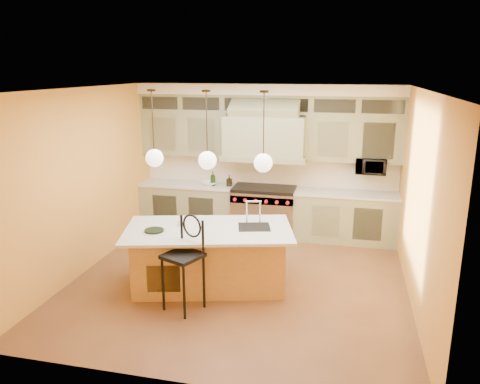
% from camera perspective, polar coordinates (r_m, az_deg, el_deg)
% --- Properties ---
extents(floor, '(5.00, 5.00, 0.00)m').
position_cam_1_polar(floor, '(7.36, -0.11, -10.73)').
color(floor, brown).
rests_on(floor, ground).
extents(ceiling, '(5.00, 5.00, 0.00)m').
position_cam_1_polar(ceiling, '(6.64, -0.13, 12.46)').
color(ceiling, white).
rests_on(ceiling, wall_back).
extents(wall_back, '(5.00, 0.00, 5.00)m').
position_cam_1_polar(wall_back, '(9.25, 3.42, 4.06)').
color(wall_back, gold).
rests_on(wall_back, ground).
extents(wall_front, '(5.00, 0.00, 5.00)m').
position_cam_1_polar(wall_front, '(4.58, -7.32, -7.44)').
color(wall_front, gold).
rests_on(wall_front, ground).
extents(wall_left, '(0.00, 5.00, 5.00)m').
position_cam_1_polar(wall_left, '(7.80, -18.32, 1.29)').
color(wall_left, gold).
rests_on(wall_left, ground).
extents(wall_right, '(0.00, 5.00, 5.00)m').
position_cam_1_polar(wall_right, '(6.76, 20.99, -0.96)').
color(wall_right, gold).
rests_on(wall_right, ground).
extents(back_cabinetry, '(5.00, 0.77, 2.90)m').
position_cam_1_polar(back_cabinetry, '(9.00, 3.13, 3.63)').
color(back_cabinetry, gray).
rests_on(back_cabinetry, floor).
extents(range, '(1.20, 0.74, 0.96)m').
position_cam_1_polar(range, '(9.14, 2.95, -2.29)').
color(range, silver).
rests_on(range, floor).
extents(kitchen_island, '(2.65, 1.85, 1.35)m').
position_cam_1_polar(kitchen_island, '(7.04, -3.74, -7.79)').
color(kitchen_island, '#AD7D3D').
rests_on(kitchen_island, floor).
extents(counter_stool, '(0.60, 0.60, 1.30)m').
position_cam_1_polar(counter_stool, '(6.33, -6.77, -7.82)').
color(counter_stool, black).
rests_on(counter_stool, floor).
extents(microwave, '(0.54, 0.37, 0.30)m').
position_cam_1_polar(microwave, '(8.89, 15.64, 3.10)').
color(microwave, black).
rests_on(microwave, back_cabinetry).
extents(oil_bottle_a, '(0.11, 0.11, 0.28)m').
position_cam_1_polar(oil_bottle_a, '(9.18, -3.32, 1.64)').
color(oil_bottle_a, black).
rests_on(oil_bottle_a, back_cabinetry).
extents(oil_bottle_b, '(0.10, 0.10, 0.21)m').
position_cam_1_polar(oil_bottle_b, '(9.15, -1.32, 1.38)').
color(oil_bottle_b, black).
rests_on(oil_bottle_b, back_cabinetry).
extents(fruit_bowl, '(0.36, 0.36, 0.08)m').
position_cam_1_polar(fruit_bowl, '(9.27, -3.70, 1.10)').
color(fruit_bowl, white).
rests_on(fruit_bowl, back_cabinetry).
extents(cup, '(0.09, 0.09, 0.08)m').
position_cam_1_polar(cup, '(6.98, -7.36, -3.76)').
color(cup, silver).
rests_on(cup, kitchen_island).
extents(pendant_left, '(0.26, 0.26, 1.11)m').
position_cam_1_polar(pendant_left, '(6.89, -10.40, 4.34)').
color(pendant_left, '#2D2319').
rests_on(pendant_left, ceiling).
extents(pendant_center, '(0.26, 0.26, 1.11)m').
position_cam_1_polar(pendant_center, '(6.61, -4.00, 4.12)').
color(pendant_center, '#2D2319').
rests_on(pendant_center, ceiling).
extents(pendant_right, '(0.26, 0.26, 1.11)m').
position_cam_1_polar(pendant_right, '(6.43, 2.85, 3.82)').
color(pendant_right, '#2D2319').
rests_on(pendant_right, ceiling).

